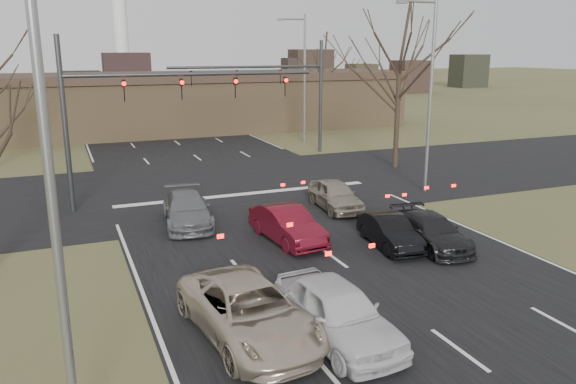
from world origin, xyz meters
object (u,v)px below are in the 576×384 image
Objects in this scene: car_silver_suv at (249,311)px; car_silver_ahead at (335,195)px; mast_arm_far at (285,84)px; streetlight_right_far at (303,73)px; car_grey_ahead at (187,209)px; streetlight_left at (59,156)px; car_black_hatch at (390,232)px; car_white_sedan at (337,312)px; mast_arm_near at (138,100)px; building at (182,102)px; car_charcoal_sedan at (431,231)px; streetlight_right_near at (428,85)px; car_red_ahead at (287,225)px.

car_silver_suv reaches higher than car_silver_ahead.
mast_arm_far is at bearing 59.63° from car_silver_suv.
car_grey_ahead is (-13.32, -18.02, -4.91)m from streetlight_right_far.
streetlight_left is 18.06m from car_silver_ahead.
streetlight_left is 6.93m from car_silver_suv.
car_silver_ahead is (-3.18, -14.26, -4.33)m from mast_arm_far.
car_black_hatch is (7.17, 4.58, -0.14)m from car_silver_suv.
car_white_sedan is at bearing -125.53° from car_black_hatch.
car_grey_ahead is at bearing -72.98° from mast_arm_near.
building is at bearing 73.87° from mast_arm_near.
car_silver_suv is at bearing -149.61° from car_charcoal_sedan.
car_white_sedan is at bearing -112.12° from streetlight_right_far.
car_silver_ahead is (-5.82, -1.26, -4.90)m from streetlight_right_near.
building is 10.08× the size of car_red_ahead.
building is 29.70m from car_grey_ahead.
car_red_ahead is at bearing -42.39° from car_grey_ahead.
mast_arm_far is 20.94m from car_charcoal_sedan.
car_grey_ahead is at bearing 92.68° from car_white_sedan.
streetlight_right_far is 2.18× the size of car_white_sedan.
car_charcoal_sedan is (-4.82, -7.35, -4.97)m from streetlight_right_near.
streetlight_right_far reaches higher than car_grey_ahead.
car_red_ahead is (-4.86, 2.65, 0.08)m from car_charcoal_sedan.
car_red_ahead reaches higher than car_grey_ahead.
mast_arm_near is at bearing -138.78° from mast_arm_far.
car_charcoal_sedan is at bearing 32.52° from car_white_sedan.
car_silver_ahead is at bearing 35.99° from car_red_ahead.
car_white_sedan is 1.09× the size of car_red_ahead.
streetlight_left is at bearing -153.83° from car_silver_suv.
building is 28.97m from streetlight_right_near.
building is at bearing 79.24° from car_red_ahead.
building is 4.24× the size of streetlight_right_far.
mast_arm_near reaches higher than car_charcoal_sedan.
streetlight_right_far is 32.00m from car_white_sedan.
car_silver_suv is 2.28m from car_white_sedan.
building reaches higher than car_silver_ahead.
streetlight_left is at bearing -101.93° from mast_arm_near.
building is 9.26× the size of car_white_sedan.
mast_arm_far reaches higher than car_silver_suv.
streetlight_right_near is (14.05, -3.00, 0.51)m from mast_arm_near.
streetlight_right_near is (2.64, -13.00, 0.57)m from mast_arm_far.
car_silver_ahead is (7.00, -0.24, 0.01)m from car_grey_ahead.
car_silver_ahead is at bearing 58.73° from car_white_sedan.
car_charcoal_sedan is (-5.32, -24.35, -4.97)m from streetlight_right_far.
car_red_ahead is at bearing -115.13° from streetlight_right_far.
car_grey_ahead is 7.00m from car_silver_ahead.
streetlight_left reaches higher than car_white_sedan.
mast_arm_far is 17.86m from car_grey_ahead.
car_red_ahead is at bearing -133.45° from car_silver_ahead.
streetlight_right_near is at bearing 54.10° from car_black_hatch.
building is at bearing 103.69° from streetlight_right_near.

